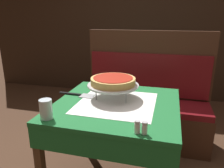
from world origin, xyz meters
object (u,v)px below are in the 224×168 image
at_px(salt_shaker, 137,127).
at_px(pepper_shaker, 145,128).
at_px(deep_dish_pizza, 113,81).
at_px(dining_table_rear, 132,65).
at_px(pizza_pan_stand, 113,86).
at_px(pizza_server, 78,95).
at_px(water_glass_near, 46,109).
at_px(condiment_caddy, 135,56).
at_px(dining_table_front, 117,116).
at_px(booth_bench, 145,110).

distance_m(salt_shaker, pepper_shaker, 0.04).
bearing_deg(deep_dish_pizza, dining_table_rear, 94.99).
xyz_separation_m(pizza_pan_stand, pepper_shaker, (0.29, -0.47, -0.07)).
xyz_separation_m(pizza_server, pepper_shaker, (0.58, -0.46, 0.03)).
height_order(dining_table_rear, water_glass_near, water_glass_near).
height_order(dining_table_rear, deep_dish_pizza, deep_dish_pizza).
relative_size(dining_table_rear, water_glass_near, 6.17).
bearing_deg(condiment_caddy, pizza_pan_stand, -86.16).
bearing_deg(deep_dish_pizza, dining_table_front, -58.62).
distance_m(deep_dish_pizza, salt_shaker, 0.54).
xyz_separation_m(salt_shaker, condiment_caddy, (-0.37, 2.15, -0.00)).
distance_m(booth_bench, salt_shaker, 1.28).
height_order(booth_bench, pizza_server, booth_bench).
bearing_deg(dining_table_rear, booth_bench, -70.65).
distance_m(pizza_server, water_glass_near, 0.43).
xyz_separation_m(dining_table_rear, deep_dish_pizza, (0.14, -1.64, 0.24)).
bearing_deg(pizza_pan_stand, booth_bench, 76.77).
xyz_separation_m(dining_table_rear, salt_shaker, (0.40, -2.11, 0.14)).
height_order(dining_table_rear, condiment_caddy, condiment_caddy).
relative_size(booth_bench, condiment_caddy, 8.99).
bearing_deg(pepper_shaker, dining_table_rear, 101.73).
xyz_separation_m(dining_table_front, dining_table_rear, (-0.19, 1.72, 0.00)).
height_order(pizza_server, water_glass_near, water_glass_near).
height_order(salt_shaker, condiment_caddy, condiment_caddy).
bearing_deg(pizza_server, pepper_shaker, -38.31).
xyz_separation_m(pepper_shaker, condiment_caddy, (-0.41, 2.15, -0.00)).
bearing_deg(deep_dish_pizza, booth_bench, 76.77).
height_order(deep_dish_pizza, salt_shaker, deep_dish_pizza).
distance_m(dining_table_rear, condiment_caddy, 0.14).
height_order(booth_bench, salt_shaker, booth_bench).
bearing_deg(pizza_pan_stand, deep_dish_pizza, -116.57).
relative_size(salt_shaker, condiment_caddy, 0.48).
distance_m(dining_table_front, pizza_server, 0.36).
bearing_deg(booth_bench, water_glass_near, -112.07).
height_order(dining_table_rear, booth_bench, booth_bench).
distance_m(dining_table_rear, pizza_pan_stand, 1.66).
bearing_deg(pepper_shaker, salt_shaker, -180.00).
relative_size(water_glass_near, salt_shaker, 1.69).
bearing_deg(salt_shaker, condiment_caddy, 99.74).
height_order(pizza_pan_stand, salt_shaker, pizza_pan_stand).
relative_size(dining_table_rear, booth_bench, 0.55).
relative_size(booth_bench, pepper_shaker, 19.47).
bearing_deg(pepper_shaker, pizza_server, 141.69).
xyz_separation_m(pizza_pan_stand, pizza_server, (-0.28, -0.01, -0.10)).
bearing_deg(salt_shaker, pizza_server, 139.75).
xyz_separation_m(deep_dish_pizza, salt_shaker, (0.26, -0.47, -0.10)).
bearing_deg(pizza_pan_stand, pepper_shaker, -57.72).
relative_size(dining_table_front, water_glass_near, 7.21).
bearing_deg(water_glass_near, condiment_caddy, 84.89).
distance_m(dining_table_front, salt_shaker, 0.46).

